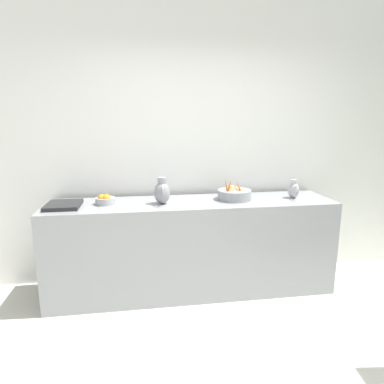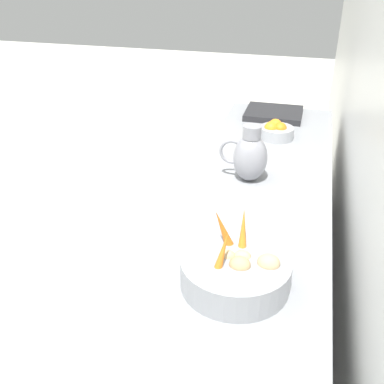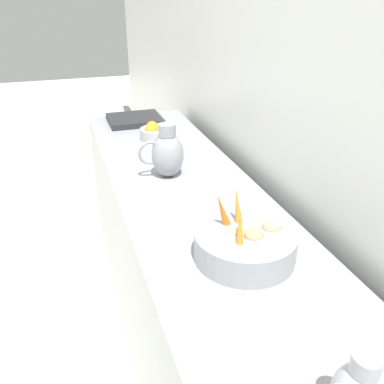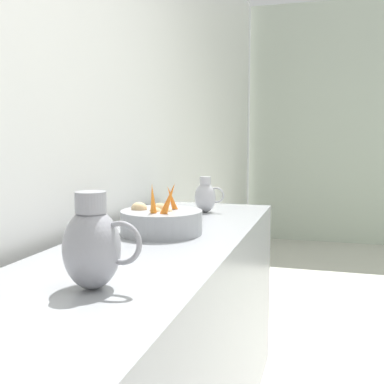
# 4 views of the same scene
# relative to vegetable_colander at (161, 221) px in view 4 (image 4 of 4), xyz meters

# --- Properties ---
(tile_wall_left) EXTENTS (0.10, 8.43, 3.00)m
(tile_wall_left) POSITION_rel_vegetable_colander_xyz_m (-0.40, 0.07, 0.52)
(tile_wall_left) COLOR white
(tile_wall_left) RESTS_ON ground_plane
(vegetable_colander) EXTENTS (0.33, 0.33, 0.22)m
(vegetable_colander) POSITION_rel_vegetable_colander_xyz_m (0.00, 0.00, 0.00)
(vegetable_colander) COLOR gray
(vegetable_colander) RESTS_ON prep_counter
(metal_pitcher_tall) EXTENTS (0.21, 0.15, 0.25)m
(metal_pitcher_tall) POSITION_rel_vegetable_colander_xyz_m (0.07, -0.72, 0.06)
(metal_pitcher_tall) COLOR gray
(metal_pitcher_tall) RESTS_ON prep_counter
(metal_pitcher_short) EXTENTS (0.16, 0.11, 0.19)m
(metal_pitcher_short) POSITION_rel_vegetable_colander_xyz_m (0.03, 0.61, 0.03)
(metal_pitcher_short) COLOR #A3A3A8
(metal_pitcher_short) RESTS_ON prep_counter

